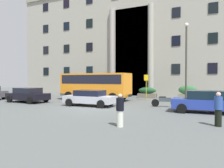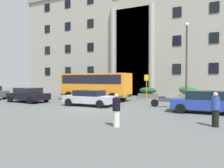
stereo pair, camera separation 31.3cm
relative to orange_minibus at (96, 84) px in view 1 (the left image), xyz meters
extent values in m
cube|color=#545958|center=(2.98, -5.50, -1.71)|extent=(80.00, 64.00, 0.12)
cube|color=#9C9B8D|center=(2.98, 12.00, 6.11)|extent=(40.41, 9.00, 15.52)
cube|color=black|center=(1.29, 7.56, 4.17)|extent=(4.61, 0.12, 11.64)
cylinder|color=#9C9691|center=(-1.39, 7.25, 4.17)|extent=(0.74, 0.74, 11.64)
cylinder|color=#9B9A8E|center=(3.96, 7.25, 4.17)|extent=(0.74, 0.74, 11.64)
cube|color=black|center=(-13.18, 7.46, 1.76)|extent=(1.02, 0.08, 1.24)
cube|color=black|center=(-9.14, 7.46, 1.76)|extent=(1.02, 0.08, 1.24)
cube|color=black|center=(-5.10, 7.46, 1.76)|extent=(1.02, 0.08, 1.24)
cube|color=black|center=(7.02, 7.46, 1.76)|extent=(1.02, 0.08, 1.24)
cube|color=black|center=(11.06, 7.46, 1.76)|extent=(1.02, 0.08, 1.24)
cube|color=black|center=(-13.18, 7.46, 5.18)|extent=(1.02, 0.08, 1.24)
cube|color=black|center=(-9.14, 7.46, 5.18)|extent=(1.02, 0.08, 1.24)
cube|color=black|center=(-5.10, 7.46, 5.18)|extent=(1.02, 0.08, 1.24)
cube|color=black|center=(7.02, 7.46, 5.18)|extent=(1.02, 0.08, 1.24)
cube|color=black|center=(11.06, 7.46, 5.18)|extent=(1.02, 0.08, 1.24)
cube|color=black|center=(-13.18, 7.46, 8.59)|extent=(1.02, 0.08, 1.24)
cube|color=black|center=(-9.14, 7.46, 8.59)|extent=(1.02, 0.08, 1.24)
cube|color=black|center=(-5.10, 7.46, 8.59)|extent=(1.02, 0.08, 1.24)
cube|color=black|center=(7.02, 7.46, 8.59)|extent=(1.02, 0.08, 1.24)
cube|color=black|center=(11.06, 7.46, 8.59)|extent=(1.02, 0.08, 1.24)
cube|color=black|center=(-13.18, 7.46, 12.01)|extent=(1.02, 0.08, 1.24)
cube|color=black|center=(-9.14, 7.46, 12.01)|extent=(1.02, 0.08, 1.24)
cube|color=orange|center=(-0.01, 0.00, -0.05)|extent=(7.18, 2.44, 2.32)
cube|color=black|center=(-0.01, 0.00, 0.51)|extent=(6.75, 2.47, 0.89)
cube|color=black|center=(3.50, -0.02, 0.32)|extent=(0.07, 2.01, 1.11)
cube|color=#4B4E4B|center=(-0.01, 0.00, -1.08)|extent=(7.18, 2.48, 0.24)
cylinder|color=black|center=(2.51, 1.18, -1.20)|extent=(0.90, 0.29, 0.90)
cylinder|color=black|center=(2.49, -1.21, -1.20)|extent=(0.90, 0.29, 0.90)
cylinder|color=black|center=(-2.51, 1.21, -1.20)|extent=(0.90, 0.29, 0.90)
cylinder|color=black|center=(-2.52, -1.18, -1.20)|extent=(0.90, 0.29, 0.90)
cylinder|color=#999D19|center=(4.80, 2.10, -0.36)|extent=(0.08, 0.08, 2.58)
cube|color=yellow|center=(4.80, 2.07, 0.68)|extent=(0.44, 0.03, 0.60)
cube|color=#716657|center=(4.13, 4.97, -1.41)|extent=(2.13, 0.91, 0.49)
ellipsoid|color=#1D4B2A|center=(4.13, 4.97, -0.80)|extent=(2.05, 0.82, 0.72)
cube|color=#646C59|center=(-2.77, 5.39, -1.36)|extent=(1.52, 0.74, 0.58)
ellipsoid|color=#27612A|center=(-2.77, 5.39, -0.68)|extent=(1.46, 0.66, 0.78)
cube|color=#6E625E|center=(0.51, 4.98, -1.40)|extent=(2.17, 0.80, 0.50)
ellipsoid|color=#2D5D39|center=(0.51, 4.98, -0.76)|extent=(2.09, 0.72, 0.80)
cube|color=gray|center=(8.60, 4.60, -1.37)|extent=(1.91, 0.83, 0.56)
ellipsoid|color=#2F6738|center=(8.60, 4.60, -0.62)|extent=(1.84, 0.74, 0.94)
cube|color=gray|center=(-6.55, 5.20, -1.37)|extent=(1.93, 0.96, 0.56)
ellipsoid|color=#356A3B|center=(-6.55, 5.20, -0.62)|extent=(1.85, 0.86, 0.95)
cube|color=#B0B2BD|center=(1.83, -4.30, -1.10)|extent=(4.22, 1.79, 0.56)
cube|color=black|center=(1.83, -4.30, -0.59)|extent=(2.29, 1.55, 0.46)
cylinder|color=black|center=(3.25, -3.42, -1.34)|extent=(0.62, 0.21, 0.62)
cylinder|color=black|center=(3.27, -5.14, -1.34)|extent=(0.62, 0.21, 0.62)
cylinder|color=black|center=(0.39, -3.46, -1.34)|extent=(0.62, 0.21, 0.62)
cylinder|color=black|center=(0.42, -5.19, -1.34)|extent=(0.62, 0.21, 0.62)
cube|color=#24399C|center=(10.47, -4.21, -1.07)|extent=(4.17, 1.82, 0.63)
cube|color=black|center=(10.47, -4.21, -0.48)|extent=(2.27, 1.57, 0.55)
cylinder|color=black|center=(9.04, -3.38, -1.34)|extent=(0.62, 0.21, 0.62)
cylinder|color=black|center=(9.08, -5.11, -1.34)|extent=(0.62, 0.21, 0.62)
cylinder|color=black|center=(-9.76, -3.08, -1.34)|extent=(0.63, 0.24, 0.62)
cube|color=black|center=(-4.88, -4.36, -1.09)|extent=(4.19, 2.19, 0.59)
cube|color=black|center=(-4.88, -4.36, -0.54)|extent=(2.31, 1.82, 0.50)
cylinder|color=black|center=(-3.43, -3.53, -1.34)|extent=(0.63, 0.25, 0.62)
cylinder|color=black|center=(-3.58, -5.41, -1.34)|extent=(0.63, 0.25, 0.62)
cylinder|color=black|center=(-6.18, -3.32, -1.34)|extent=(0.63, 0.25, 0.62)
cylinder|color=black|center=(-6.33, -5.19, -1.34)|extent=(0.63, 0.25, 0.62)
cylinder|color=black|center=(8.25, -2.29, -1.35)|extent=(0.61, 0.20, 0.60)
cylinder|color=black|center=(6.79, -2.55, -1.35)|extent=(0.61, 0.22, 0.60)
cube|color=#3E494E|center=(7.52, -2.42, -1.07)|extent=(0.98, 0.40, 0.32)
cube|color=black|center=(7.34, -2.45, -0.89)|extent=(0.55, 0.29, 0.12)
cylinder|color=#A5A5A8|center=(8.13, -2.31, -0.77)|extent=(0.13, 0.55, 0.03)
cylinder|color=black|center=(-4.75, -2.62, -1.35)|extent=(0.61, 0.18, 0.60)
cylinder|color=black|center=(-6.23, -2.43, -1.35)|extent=(0.61, 0.20, 0.60)
cube|color=white|center=(-5.49, -2.52, -1.07)|extent=(0.98, 0.36, 0.32)
cube|color=black|center=(-5.67, -2.50, -0.89)|extent=(0.54, 0.26, 0.12)
cylinder|color=#A5A5A8|center=(-4.87, -2.60, -0.77)|extent=(0.10, 0.55, 0.03)
cylinder|color=black|center=(11.67, -2.30, -1.35)|extent=(0.61, 0.21, 0.60)
cylinder|color=black|center=(10.26, -2.04, -1.35)|extent=(0.61, 0.23, 0.60)
cube|color=red|center=(10.96, -2.17, -1.07)|extent=(0.94, 0.41, 0.32)
cube|color=black|center=(10.79, -2.14, -0.89)|extent=(0.55, 0.29, 0.12)
cylinder|color=#A5A5A8|center=(11.55, -2.28, -0.77)|extent=(0.13, 0.55, 0.03)
cylinder|color=silver|center=(6.92, -10.26, -1.28)|extent=(0.30, 0.30, 0.75)
cylinder|color=black|center=(6.92, -10.26, -0.62)|extent=(0.36, 0.36, 0.58)
sphere|color=#DCB58F|center=(6.92, -10.26, -0.23)|extent=(0.20, 0.20, 0.20)
cylinder|color=black|center=(11.03, -8.33, -1.26)|extent=(0.30, 0.30, 0.78)
cylinder|color=#284790|center=(11.03, -8.33, -0.57)|extent=(0.36, 0.36, 0.60)
sphere|color=#DFAB97|center=(11.03, -8.33, -0.17)|extent=(0.21, 0.21, 0.21)
cylinder|color=#3E3D34|center=(8.65, 2.48, 1.97)|extent=(0.18, 0.18, 7.25)
sphere|color=white|center=(8.65, 2.48, 5.77)|extent=(0.40, 0.40, 0.40)
camera|label=1|loc=(10.58, -19.24, 0.55)|focal=33.99mm
camera|label=2|loc=(10.86, -19.11, 0.55)|focal=33.99mm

